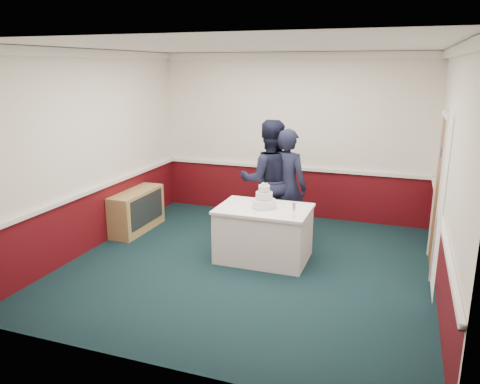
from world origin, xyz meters
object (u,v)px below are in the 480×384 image
(cake_table, at_px, (264,233))
(person_woman, at_px, (287,186))
(sideboard, at_px, (137,211))
(wedding_cake, at_px, (264,200))
(champagne_flute, at_px, (294,207))
(person_man, at_px, (269,180))
(cake_knife, at_px, (258,211))

(cake_table, distance_m, person_woman, 0.99)
(sideboard, height_order, wedding_cake, wedding_cake)
(wedding_cake, height_order, person_woman, person_woman)
(cake_table, distance_m, champagne_flute, 0.78)
(cake_table, relative_size, person_man, 0.68)
(cake_knife, distance_m, person_woman, 1.05)
(cake_knife, distance_m, person_man, 1.10)
(sideboard, height_order, champagne_flute, champagne_flute)
(cake_table, bearing_deg, champagne_flute, -29.25)
(cake_knife, relative_size, champagne_flute, 1.07)
(wedding_cake, relative_size, champagne_flute, 1.78)
(champagne_flute, bearing_deg, person_woman, 108.47)
(sideboard, xyz_separation_m, cake_knife, (2.38, -0.67, 0.44))
(person_woman, bearing_deg, cake_knife, 95.96)
(person_woman, bearing_deg, champagne_flute, 123.15)
(sideboard, relative_size, wedding_cake, 3.30)
(sideboard, xyz_separation_m, wedding_cake, (2.41, -0.47, 0.55))
(sideboard, distance_m, cake_table, 2.46)
(cake_knife, distance_m, champagne_flute, 0.55)
(cake_table, bearing_deg, person_woman, 81.23)
(person_man, bearing_deg, wedding_cake, 79.98)
(wedding_cake, xyz_separation_m, person_woman, (0.13, 0.83, 0.02))
(champagne_flute, xyz_separation_m, person_woman, (-0.37, 1.11, -0.01))
(champagne_flute, bearing_deg, cake_knife, 171.42)
(champagne_flute, height_order, person_man, person_man)
(cake_table, relative_size, person_woman, 0.72)
(sideboard, height_order, person_woman, person_woman)
(cake_table, xyz_separation_m, cake_knife, (-0.03, -0.20, 0.39))
(person_woman, bearing_deg, person_man, 7.70)
(sideboard, distance_m, cake_knife, 2.51)
(wedding_cake, height_order, cake_knife, wedding_cake)
(sideboard, bearing_deg, person_woman, 8.11)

